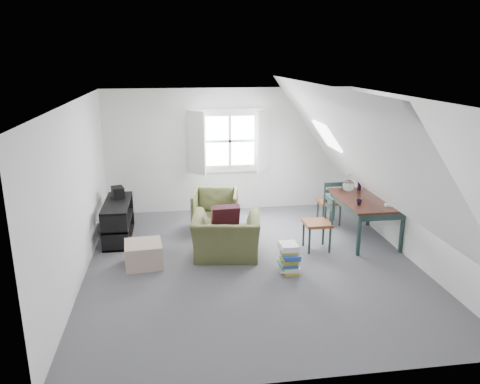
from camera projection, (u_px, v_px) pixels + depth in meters
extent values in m
plane|color=#515056|center=(252.00, 264.00, 7.25)|extent=(5.50, 5.50, 0.00)
plane|color=white|center=(253.00, 100.00, 6.55)|extent=(5.50, 5.50, 0.00)
plane|color=white|center=(230.00, 150.00, 9.51)|extent=(5.00, 0.00, 5.00)
plane|color=white|center=(304.00, 265.00, 4.29)|extent=(5.00, 0.00, 5.00)
plane|color=white|center=(77.00, 193.00, 6.55)|extent=(0.00, 5.50, 5.50)
plane|color=white|center=(411.00, 180.00, 7.25)|extent=(0.00, 5.50, 5.50)
plane|color=white|center=(144.00, 154.00, 6.54)|extent=(3.19, 5.50, 4.48)
plane|color=white|center=(355.00, 148.00, 6.97)|extent=(3.19, 5.50, 4.48)
cube|color=white|center=(230.00, 141.00, 9.44)|extent=(1.30, 0.04, 1.30)
cube|color=white|center=(196.00, 143.00, 9.19)|extent=(0.35, 0.35, 1.25)
cube|color=white|center=(264.00, 141.00, 9.38)|extent=(0.35, 0.35, 1.25)
cube|color=white|center=(230.00, 141.00, 9.43)|extent=(1.00, 0.02, 1.00)
cube|color=white|center=(230.00, 141.00, 9.41)|extent=(1.08, 0.04, 0.05)
cube|color=white|center=(230.00, 141.00, 9.41)|extent=(0.05, 0.04, 1.08)
cube|color=white|center=(327.00, 136.00, 8.21)|extent=(0.35, 0.75, 0.47)
imported|color=#484B2A|center=(227.00, 256.00, 7.52)|extent=(1.18, 1.07, 0.68)
imported|color=#484B2A|center=(216.00, 230.00, 8.66)|extent=(0.93, 0.95, 0.75)
cube|color=#380F19|center=(225.00, 218.00, 7.49)|extent=(0.46, 0.29, 0.46)
cube|color=tan|center=(144.00, 254.00, 7.14)|extent=(0.60, 0.60, 0.37)
cube|color=black|center=(366.00, 200.00, 8.04)|extent=(0.88, 1.47, 0.04)
cube|color=#203633|center=(365.00, 204.00, 8.06)|extent=(0.79, 1.38, 0.12)
cylinder|color=#203633|center=(359.00, 235.00, 7.46)|extent=(0.07, 0.07, 0.70)
cylinder|color=#203633|center=(402.00, 232.00, 7.57)|extent=(0.07, 0.07, 0.70)
cylinder|color=#203633|center=(332.00, 209.00, 8.72)|extent=(0.07, 0.07, 0.70)
cylinder|color=#203633|center=(369.00, 207.00, 8.82)|extent=(0.07, 0.07, 0.70)
sphere|color=silver|center=(348.00, 185.00, 8.41)|extent=(0.22, 0.22, 0.22)
cylinder|color=silver|center=(349.00, 178.00, 8.37)|extent=(0.07, 0.07, 0.12)
cylinder|color=black|center=(359.00, 184.00, 8.54)|extent=(0.07, 0.07, 0.22)
cylinder|color=#3F2D1E|center=(360.00, 171.00, 8.47)|extent=(0.03, 0.05, 0.40)
cylinder|color=#3F2D1E|center=(361.00, 171.00, 8.48)|extent=(0.04, 0.06, 0.40)
cylinder|color=#3F2D1E|center=(360.00, 171.00, 8.46)|extent=(0.05, 0.07, 0.40)
imported|color=black|center=(359.00, 205.00, 7.71)|extent=(0.12, 0.12, 0.09)
cube|color=white|center=(389.00, 205.00, 7.63)|extent=(0.12, 0.09, 0.04)
cube|color=brown|center=(329.00, 202.00, 8.88)|extent=(0.41, 0.41, 0.05)
cylinder|color=#203633|center=(334.00, 210.00, 9.12)|extent=(0.03, 0.03, 0.42)
cylinder|color=#203633|center=(340.00, 215.00, 8.81)|extent=(0.03, 0.03, 0.42)
cylinder|color=#203633|center=(318.00, 211.00, 9.07)|extent=(0.03, 0.03, 0.42)
cylinder|color=#203633|center=(323.00, 216.00, 8.76)|extent=(0.03, 0.03, 0.42)
cylinder|color=#203633|center=(342.00, 193.00, 8.66)|extent=(0.03, 0.03, 0.44)
cylinder|color=#203633|center=(325.00, 194.00, 8.62)|extent=(0.03, 0.03, 0.44)
cube|color=#203633|center=(334.00, 184.00, 8.59)|extent=(0.33, 0.03, 0.08)
cube|color=#203633|center=(333.00, 191.00, 8.63)|extent=(0.33, 0.03, 0.06)
cube|color=brown|center=(317.00, 223.00, 7.67)|extent=(0.43, 0.43, 0.05)
cylinder|color=#203633|center=(304.00, 234.00, 7.88)|extent=(0.04, 0.04, 0.44)
cylinder|color=#203633|center=(323.00, 233.00, 7.93)|extent=(0.04, 0.04, 0.44)
cylinder|color=#203633|center=(309.00, 241.00, 7.55)|extent=(0.04, 0.04, 0.44)
cylinder|color=#203633|center=(330.00, 240.00, 7.60)|extent=(0.04, 0.04, 0.44)
cylinder|color=#203633|center=(326.00, 207.00, 7.80)|extent=(0.04, 0.04, 0.46)
cylinder|color=#203633|center=(333.00, 213.00, 7.47)|extent=(0.04, 0.04, 0.46)
cube|color=#203633|center=(330.00, 199.00, 7.58)|extent=(0.03, 0.34, 0.08)
cube|color=#203633|center=(329.00, 207.00, 7.62)|extent=(0.03, 0.34, 0.06)
cube|color=black|center=(119.00, 237.00, 8.28)|extent=(0.43, 1.30, 0.03)
cube|color=black|center=(118.00, 220.00, 8.20)|extent=(0.43, 1.30, 0.03)
cube|color=black|center=(117.00, 203.00, 8.10)|extent=(0.43, 1.30, 0.03)
cube|color=black|center=(114.00, 233.00, 7.59)|extent=(0.43, 0.03, 0.65)
cube|color=black|center=(122.00, 209.00, 8.80)|extent=(0.43, 0.03, 0.65)
cube|color=#264C99|center=(117.00, 238.00, 7.89)|extent=(0.19, 0.22, 0.24)
cube|color=red|center=(120.00, 228.00, 8.35)|extent=(0.19, 0.26, 0.24)
cube|color=white|center=(116.00, 217.00, 7.95)|extent=(0.19, 0.24, 0.22)
cube|color=black|center=(118.00, 193.00, 8.31)|extent=(0.26, 0.31, 0.21)
cube|color=#B29933|center=(290.00, 271.00, 6.97)|extent=(0.23, 0.31, 0.04)
cube|color=white|center=(288.00, 268.00, 6.97)|extent=(0.30, 0.34, 0.04)
cube|color=white|center=(291.00, 266.00, 6.94)|extent=(0.25, 0.33, 0.04)
cube|color=#337F4C|center=(287.00, 264.00, 6.93)|extent=(0.25, 0.31, 0.03)
cube|color=#264C99|center=(289.00, 263.00, 6.90)|extent=(0.27, 0.35, 0.03)
cube|color=#B29933|center=(289.00, 260.00, 6.92)|extent=(0.24, 0.31, 0.03)
cube|color=#B29933|center=(289.00, 258.00, 6.93)|extent=(0.27, 0.34, 0.04)
cube|color=#264C99|center=(292.00, 256.00, 6.88)|extent=(0.27, 0.35, 0.04)
cube|color=#264C99|center=(290.00, 254.00, 6.87)|extent=(0.28, 0.34, 0.04)
cube|color=#B29933|center=(289.00, 250.00, 6.91)|extent=(0.25, 0.32, 0.04)
cube|color=white|center=(288.00, 248.00, 6.89)|extent=(0.26, 0.29, 0.05)
cube|color=white|center=(289.00, 245.00, 6.88)|extent=(0.26, 0.31, 0.04)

